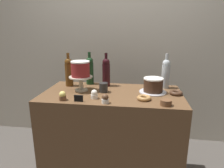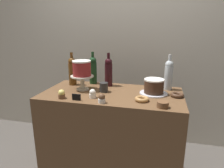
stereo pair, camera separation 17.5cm
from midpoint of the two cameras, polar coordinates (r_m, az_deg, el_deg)
back_wall at (r=2.57m, az=6.85°, el=12.08°), size 6.00×0.05×2.60m
display_counter at (r=1.96m, az=2.65°, el=-15.13°), size 1.23×0.63×0.90m
cake_stand_pedestal at (r=1.85m, az=-5.79°, el=1.04°), size 0.21×0.21×0.13m
white_layer_cake at (r=1.82m, az=-5.88°, el=4.47°), size 0.17×0.17×0.14m
silver_serving_platter at (r=1.80m, az=14.49°, el=-2.62°), size 0.24×0.24×0.01m
chocolate_round_cake at (r=1.78m, az=14.63°, el=-0.58°), size 0.17×0.17×0.12m
wine_bottle_green at (r=2.04m, az=-2.98°, el=4.08°), size 0.08×0.08×0.33m
wine_bottle_dark_red at (r=1.96m, az=1.58°, el=3.57°), size 0.08×0.08×0.33m
wine_bottle_amber at (r=2.02m, az=-8.81°, el=3.77°), size 0.08×0.08×0.33m
wine_bottle_clear at (r=1.93m, az=18.35°, el=2.58°), size 0.08×0.08×0.33m
cupcake_lemon at (r=1.65m, az=-11.24°, el=-2.94°), size 0.06×0.06×0.07m
cupcake_vanilla at (r=1.64m, az=-2.50°, el=-2.84°), size 0.06×0.06×0.07m
cupcake_chocolate at (r=1.52m, az=0.35°, el=-4.22°), size 0.06×0.06×0.07m
donut_chocolate at (r=1.78m, az=20.76°, el=-2.96°), size 0.11×0.11×0.03m
donut_maple at (r=1.60m, az=11.63°, el=-4.27°), size 0.11×0.11×0.03m
cookie_stack at (r=1.51m, az=17.52°, el=-5.64°), size 0.08×0.08×0.04m
price_sign_chalkboard at (r=1.59m, az=-7.02°, el=-3.80°), size 0.07×0.01×0.05m
coffee_cup_ceramic at (r=1.79m, az=0.45°, el=-0.97°), size 0.08×0.08×0.08m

